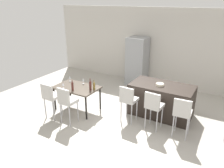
{
  "coord_description": "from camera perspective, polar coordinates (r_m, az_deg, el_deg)",
  "views": [
    {
      "loc": [
        2.17,
        -4.88,
        3.2
      ],
      "look_at": [
        -0.84,
        0.28,
        0.85
      ],
      "focal_mm": 35.24,
      "sensor_mm": 36.0,
      "label": 1
    }
  ],
  "objects": [
    {
      "name": "dining_chair_near",
      "position": [
        6.28,
        -15.67,
        -2.86
      ],
      "size": [
        0.41,
        0.41,
        1.05
      ],
      "color": "beige",
      "rests_on": "ground_plane"
    },
    {
      "name": "wine_glass_right",
      "position": [
        7.03,
        -10.9,
        1.67
      ],
      "size": [
        0.07,
        0.07,
        0.17
      ],
      "color": "silver",
      "rests_on": "dining_table"
    },
    {
      "name": "ground_plane",
      "position": [
        6.22,
        5.44,
        -9.58
      ],
      "size": [
        10.0,
        10.0,
        0.0
      ],
      "primitive_type": "plane",
      "color": "#ADA89E"
    },
    {
      "name": "kitchen_island",
      "position": [
        6.49,
        12.61,
        -4.07
      ],
      "size": [
        1.74,
        0.94,
        0.92
      ],
      "primitive_type": "cube",
      "color": "black",
      "rests_on": "ground_plane"
    },
    {
      "name": "fruit_bowl",
      "position": [
        6.23,
        12.33,
        -0.16
      ],
      "size": [
        0.22,
        0.22,
        0.07
      ],
      "primitive_type": "cylinder",
      "color": "beige",
      "rests_on": "kitchen_island"
    },
    {
      "name": "wine_bottle_near",
      "position": [
        6.29,
        -4.68,
        -0.54
      ],
      "size": [
        0.06,
        0.06,
        0.29
      ],
      "color": "brown",
      "rests_on": "dining_table"
    },
    {
      "name": "wine_glass_end",
      "position": [
        6.76,
        -7.49,
        1.08
      ],
      "size": [
        0.07,
        0.07,
        0.17
      ],
      "color": "silver",
      "rests_on": "dining_table"
    },
    {
      "name": "back_wall",
      "position": [
        8.47,
        14.93,
        8.84
      ],
      "size": [
        10.0,
        0.12,
        2.9
      ],
      "primitive_type": "cube",
      "color": "beige",
      "rests_on": "ground_plane"
    },
    {
      "name": "wine_bottle_middle",
      "position": [
        6.25,
        -5.64,
        -0.47
      ],
      "size": [
        0.07,
        0.07,
        0.35
      ],
      "color": "#471E19",
      "rests_on": "dining_table"
    },
    {
      "name": "wine_bottle_far",
      "position": [
        6.31,
        -10.22,
        -0.59
      ],
      "size": [
        0.06,
        0.06,
        0.31
      ],
      "color": "#471E19",
      "rests_on": "dining_table"
    },
    {
      "name": "bar_chair_middle",
      "position": [
        5.63,
        10.76,
        -5.31
      ],
      "size": [
        0.43,
        0.43,
        1.05
      ],
      "color": "beige",
      "rests_on": "ground_plane"
    },
    {
      "name": "dining_table",
      "position": [
        6.62,
        -9.11,
        -1.3
      ],
      "size": [
        1.3,
        0.83,
        0.74
      ],
      "color": "#4C4238",
      "rests_on": "ground_plane"
    },
    {
      "name": "bar_chair_left",
      "position": [
        5.87,
        4.25,
        -3.82
      ],
      "size": [
        0.41,
        0.41,
        1.05
      ],
      "color": "beige",
      "rests_on": "ground_plane"
    },
    {
      "name": "wine_glass_left",
      "position": [
        6.51,
        -12.58,
        -0.08
      ],
      "size": [
        0.07,
        0.07,
        0.17
      ],
      "color": "silver",
      "rests_on": "dining_table"
    },
    {
      "name": "bar_chair_right",
      "position": [
        5.47,
        17.8,
        -6.85
      ],
      "size": [
        0.42,
        0.42,
        1.05
      ],
      "color": "beige",
      "rests_on": "ground_plane"
    },
    {
      "name": "dining_chair_far",
      "position": [
        5.9,
        -11.67,
        -4.09
      ],
      "size": [
        0.42,
        0.42,
        1.05
      ],
      "color": "beige",
      "rests_on": "ground_plane"
    },
    {
      "name": "refrigerator",
      "position": [
        8.55,
        6.54,
        5.87
      ],
      "size": [
        0.72,
        0.68,
        1.84
      ],
      "primitive_type": "cube",
      "color": "#939699",
      "rests_on": "ground_plane"
    }
  ]
}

